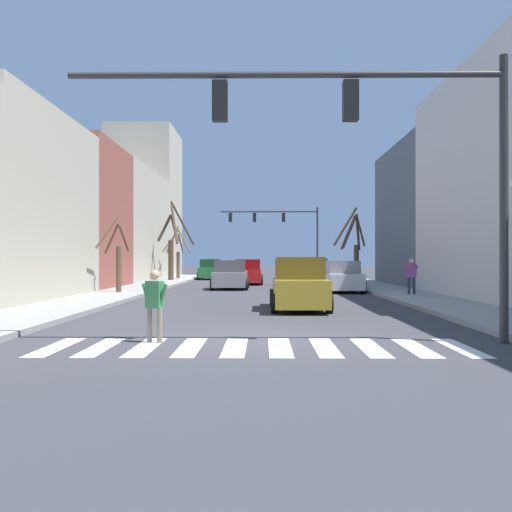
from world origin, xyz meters
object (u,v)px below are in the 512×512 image
Objects in this scene: pedestrian_near_right_corner at (155,300)px; street_tree_left_near at (172,244)px; pedestrian_waiting_at_curb at (411,273)px; street_tree_left_far at (177,253)px; car_parked_left_near at (299,285)px; street_tree_right_near at (117,260)px; car_parked_right_near at (231,276)px; car_driving_away_lane at (342,277)px; traffic_signal_far at (281,224)px; car_at_intersection at (315,270)px; car_parked_right_far at (248,273)px; car_parked_left_far at (210,270)px; traffic_signal_near at (366,129)px; street_tree_right_far at (354,246)px.

street_tree_left_near is at bearing 124.09° from pedestrian_near_right_corner.
pedestrian_waiting_at_curb is 24.91m from street_tree_left_far.
car_parked_left_near is 1.26× the size of street_tree_right_near.
car_parked_left_near is 1.09× the size of car_parked_right_near.
traffic_signal_far is at bearing 6.00° from car_driving_away_lane.
car_at_intersection is 1.18× the size of street_tree_right_near.
car_parked_right_far is 13.14m from street_tree_right_near.
pedestrian_waiting_at_curb is (2.53, -4.45, 0.34)m from car_driving_away_lane.
street_tree_right_near is at bearing 172.87° from car_parked_left_far.
street_tree_right_near is (-8.29, 8.02, 0.87)m from car_parked_left_near.
pedestrian_waiting_at_curb reaches higher than car_driving_away_lane.
car_parked_left_far is (-6.05, -5.63, -4.13)m from traffic_signal_far.
car_parked_right_near is (-5.99, -13.06, -0.03)m from car_at_intersection.
traffic_signal_near is 6.00× the size of pedestrian_near_right_corner.
street_tree_left_far is at bearing 106.63° from pedestrian_waiting_at_curb.
car_parked_right_far is at bearing 6.60° from car_parked_left_near.
traffic_signal_far reaches higher than car_parked_right_far.
car_parked_right_far is 2.82× the size of pedestrian_near_right_corner.
pedestrian_near_right_corner is at bearing 169.57° from car_at_intersection.
pedestrian_waiting_at_curb is 13.19m from street_tree_right_far.
car_parked_left_far is (-8.52, 2.48, -0.02)m from car_at_intersection.
car_driving_away_lane is (2.93, 10.73, -0.08)m from car_parked_left_near.
street_tree_left_far reaches higher than pedestrian_waiting_at_curb.
car_at_intersection is at bearing 105.28° from street_tree_right_far.
car_driving_away_lane reaches higher than pedestrian_near_right_corner.
street_tree_left_near is (-10.97, 13.07, 2.04)m from car_driving_away_lane.
car_parked_left_near is at bearing -71.32° from street_tree_left_near.
pedestrian_waiting_at_curb reaches higher than car_parked_right_far.
car_parked_left_far is 3.47m from street_tree_left_far.
car_parked_left_far is at bearing 119.31° from pedestrian_near_right_corner.
street_tree_right_far reaches higher than car_at_intersection.
car_parked_left_far reaches higher than pedestrian_near_right_corner.
pedestrian_near_right_corner is at bearing -176.76° from car_parked_left_far.
street_tree_right_near is at bearing 119.54° from traffic_signal_near.
car_parked_right_near is at bearing -64.28° from street_tree_left_near.
car_parked_right_far is 0.98× the size of car_driving_away_lane.
car_parked_right_far is 7.35m from street_tree_right_far.
pedestrian_near_right_corner is at bearing 156.54° from car_parked_left_near.
street_tree_right_near is 0.88× the size of street_tree_left_far.
street_tree_right_near reaches higher than pedestrian_near_right_corner.
traffic_signal_near is at bearing -74.36° from street_tree_left_near.
street_tree_right_far is at bearing 126.04° from car_parked_right_near.
car_parked_left_near is 25.20m from street_tree_left_near.
car_parked_right_near reaches higher than pedestrian_near_right_corner.
traffic_signal_near is 1.84× the size of street_tree_right_far.
car_driving_away_lane is at bearing -154.99° from car_parked_left_far.
car_parked_left_far is 15.75m from car_parked_right_near.
car_parked_left_near is 2.94× the size of pedestrian_waiting_at_curb.
traffic_signal_near is at bearing 173.97° from car_driving_away_lane.
car_at_intersection is (1.94, 34.88, -3.70)m from traffic_signal_near.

